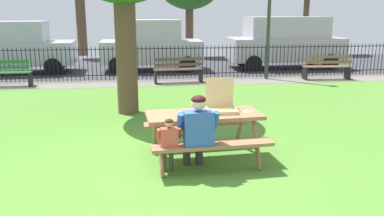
% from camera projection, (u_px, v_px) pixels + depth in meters
% --- Properties ---
extents(ground, '(28.00, 12.30, 0.02)m').
position_uv_depth(ground, '(153.00, 131.00, 7.99)').
color(ground, '#4F852E').
extents(cobblestone_walkway, '(28.00, 1.40, 0.01)m').
position_uv_depth(cobblestone_walkway, '(147.00, 83.00, 13.24)').
color(cobblestone_walkway, slate).
extents(street_asphalt, '(28.00, 6.54, 0.01)m').
position_uv_depth(street_asphalt, '(145.00, 67.00, 17.06)').
color(street_asphalt, '#38383D').
extents(picnic_table_foreground, '(1.89, 1.59, 0.79)m').
position_uv_depth(picnic_table_foreground, '(204.00, 124.00, 6.34)').
color(picnic_table_foreground, '#996746').
rests_on(picnic_table_foreground, ground).
extents(pizza_box_open, '(0.47, 0.49, 0.51)m').
position_uv_depth(pizza_box_open, '(221.00, 105.00, 6.42)').
color(pizza_box_open, tan).
rests_on(pizza_box_open, picnic_table_foreground).
extents(pizza_slice_on_table, '(0.22, 0.17, 0.02)m').
position_uv_depth(pizza_slice_on_table, '(245.00, 110.00, 6.45)').
color(pizza_slice_on_table, '#F6CC6A').
rests_on(pizza_slice_on_table, picnic_table_foreground).
extents(adult_at_table, '(0.62, 0.61, 1.19)m').
position_uv_depth(adult_at_table, '(197.00, 130.00, 5.81)').
color(adult_at_table, '#343434').
rests_on(adult_at_table, ground).
extents(child_at_table, '(0.36, 0.35, 0.87)m').
position_uv_depth(child_at_table, '(169.00, 141.00, 5.73)').
color(child_at_table, '#424242').
rests_on(child_at_table, ground).
extents(iron_fence_streetside, '(20.42, 0.03, 1.15)m').
position_uv_depth(iron_fence_streetside, '(146.00, 63.00, 13.77)').
color(iron_fence_streetside, black).
rests_on(iron_fence_streetside, ground).
extents(park_bench_left, '(1.61, 0.49, 0.85)m').
position_uv_depth(park_bench_left, '(4.00, 74.00, 12.45)').
color(park_bench_left, '#236729').
rests_on(park_bench_left, ground).
extents(park_bench_center, '(1.63, 0.58, 0.85)m').
position_uv_depth(park_bench_center, '(178.00, 70.00, 13.13)').
color(park_bench_center, brown).
rests_on(park_bench_center, ground).
extents(park_bench_right, '(1.62, 0.56, 0.85)m').
position_uv_depth(park_bench_right, '(327.00, 68.00, 13.79)').
color(park_bench_right, brown).
rests_on(park_bench_right, ground).
extents(parked_car_far_left, '(4.47, 2.06, 1.94)m').
position_uv_depth(parked_car_far_left, '(13.00, 47.00, 15.03)').
color(parked_car_far_left, '#B2B9C3').
rests_on(parked_car_far_left, ground).
extents(parked_car_left, '(3.91, 1.84, 1.98)m').
position_uv_depth(parked_car_left, '(152.00, 45.00, 15.68)').
color(parked_car_left, '#B9BCC0').
rests_on(parked_car_left, ground).
extents(parked_car_center, '(4.62, 1.98, 2.08)m').
position_uv_depth(parked_car_center, '(285.00, 41.00, 16.35)').
color(parked_car_center, '#B6B4BD').
rests_on(parked_car_center, ground).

